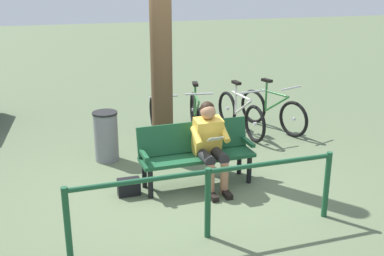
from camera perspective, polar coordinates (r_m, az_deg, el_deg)
ground_plane at (r=6.84m, az=-0.38°, el=-7.00°), size 40.00×40.00×0.00m
bench at (r=6.79m, az=0.41°, el=-2.53°), size 1.63×0.60×0.87m
person_reading at (r=6.64m, az=2.11°, el=-1.59°), size 0.51×0.79×1.20m
handbag at (r=6.63m, az=-7.41°, el=-6.87°), size 0.31×0.16×0.24m
tree_trunk at (r=7.34m, az=-3.68°, el=10.93°), size 0.33×0.33×3.95m
litter_bin at (r=7.73m, az=-10.03°, el=-0.96°), size 0.39×0.39×0.80m
bicycle_green at (r=9.17m, az=9.43°, el=1.98°), size 0.74×1.57×0.94m
bicycle_silver at (r=8.90m, az=5.69°, el=1.62°), size 0.48×1.67×0.94m
bicycle_red at (r=8.75m, az=0.52°, el=1.40°), size 0.48×1.67×0.94m
bicycle_orange at (r=8.59m, az=-3.87°, el=1.04°), size 0.48×1.68×0.94m
railing_fence at (r=5.43m, az=1.88°, el=-7.25°), size 3.13×0.26×0.85m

